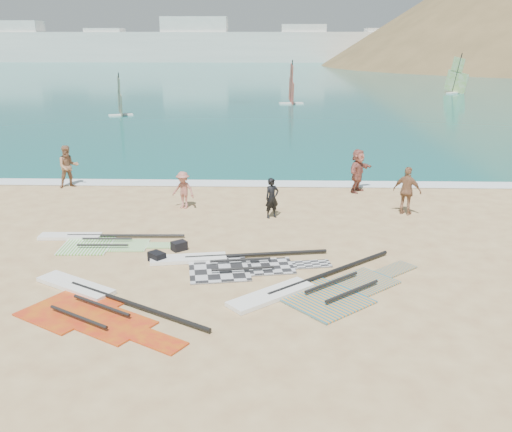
{
  "coord_description": "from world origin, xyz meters",
  "views": [
    {
      "loc": [
        1.81,
        -14.59,
        6.87
      ],
      "look_at": [
        1.26,
        4.0,
        1.0
      ],
      "focal_mm": 40.0,
      "sensor_mm": 36.0,
      "label": 1
    }
  ],
  "objects_px": {
    "rig_grey": "(225,263)",
    "rig_green": "(96,241)",
    "rig_red": "(91,303)",
    "person_wetsuit": "(272,198)",
    "beachgoer_mid": "(183,190)",
    "beachgoer_back": "(407,191)",
    "beachgoer_left": "(68,167)",
    "beachgoer_right": "(358,171)",
    "gear_bag_far": "(157,257)",
    "rig_orange": "(317,289)",
    "gear_bag_near": "(179,246)"
  },
  "relations": [
    {
      "from": "rig_red",
      "to": "beachgoer_left",
      "type": "distance_m",
      "value": 13.34
    },
    {
      "from": "rig_grey",
      "to": "rig_green",
      "type": "bearing_deg",
      "value": 148.46
    },
    {
      "from": "beachgoer_left",
      "to": "beachgoer_right",
      "type": "distance_m",
      "value": 13.58
    },
    {
      "from": "gear_bag_far",
      "to": "beachgoer_mid",
      "type": "xyz_separation_m",
      "value": [
        -0.04,
        5.95,
        0.63
      ]
    },
    {
      "from": "rig_orange",
      "to": "rig_red",
      "type": "height_order",
      "value": "rig_orange"
    },
    {
      "from": "person_wetsuit",
      "to": "beachgoer_right",
      "type": "relative_size",
      "value": 0.8
    },
    {
      "from": "rig_red",
      "to": "beachgoer_left",
      "type": "bearing_deg",
      "value": 142.9
    },
    {
      "from": "rig_red",
      "to": "gear_bag_far",
      "type": "distance_m",
      "value": 3.34
    },
    {
      "from": "rig_grey",
      "to": "gear_bag_near",
      "type": "height_order",
      "value": "gear_bag_near"
    },
    {
      "from": "rig_red",
      "to": "beachgoer_right",
      "type": "height_order",
      "value": "beachgoer_right"
    },
    {
      "from": "rig_green",
      "to": "rig_grey",
      "type": "bearing_deg",
      "value": -23.56
    },
    {
      "from": "gear_bag_far",
      "to": "beachgoer_left",
      "type": "distance_m",
      "value": 11.07
    },
    {
      "from": "rig_orange",
      "to": "beachgoer_mid",
      "type": "bearing_deg",
      "value": 80.76
    },
    {
      "from": "rig_red",
      "to": "gear_bag_near",
      "type": "distance_m",
      "value": 4.51
    },
    {
      "from": "rig_orange",
      "to": "beachgoer_left",
      "type": "xyz_separation_m",
      "value": [
        -10.95,
        11.33,
        0.95
      ]
    },
    {
      "from": "rig_orange",
      "to": "beachgoer_left",
      "type": "distance_m",
      "value": 15.78
    },
    {
      "from": "rig_red",
      "to": "rig_grey",
      "type": "bearing_deg",
      "value": 72.9
    },
    {
      "from": "rig_grey",
      "to": "beachgoer_mid",
      "type": "height_order",
      "value": "beachgoer_mid"
    },
    {
      "from": "gear_bag_far",
      "to": "beachgoer_right",
      "type": "distance_m",
      "value": 11.65
    },
    {
      "from": "person_wetsuit",
      "to": "beachgoer_right",
      "type": "xyz_separation_m",
      "value": [
        3.93,
        4.05,
        0.2
      ]
    },
    {
      "from": "beachgoer_right",
      "to": "gear_bag_far",
      "type": "bearing_deg",
      "value": 172.65
    },
    {
      "from": "beachgoer_back",
      "to": "beachgoer_mid",
      "type": "bearing_deg",
      "value": 28.52
    },
    {
      "from": "rig_grey",
      "to": "rig_red",
      "type": "bearing_deg",
      "value": -148.34
    },
    {
      "from": "rig_orange",
      "to": "rig_green",
      "type": "bearing_deg",
      "value": 111.98
    },
    {
      "from": "gear_bag_far",
      "to": "beachgoer_left",
      "type": "bearing_deg",
      "value": 122.89
    },
    {
      "from": "rig_green",
      "to": "person_wetsuit",
      "type": "bearing_deg",
      "value": 24.67
    },
    {
      "from": "gear_bag_near",
      "to": "gear_bag_far",
      "type": "relative_size",
      "value": 0.92
    },
    {
      "from": "rig_green",
      "to": "rig_red",
      "type": "bearing_deg",
      "value": -76.18
    },
    {
      "from": "rig_red",
      "to": "person_wetsuit",
      "type": "distance_m",
      "value": 9.27
    },
    {
      "from": "beachgoer_right",
      "to": "rig_red",
      "type": "bearing_deg",
      "value": 177.17
    },
    {
      "from": "gear_bag_near",
      "to": "rig_grey",
      "type": "bearing_deg",
      "value": -36.29
    },
    {
      "from": "rig_grey",
      "to": "beachgoer_mid",
      "type": "relative_size",
      "value": 3.73
    },
    {
      "from": "person_wetsuit",
      "to": "beachgoer_back",
      "type": "xyz_separation_m",
      "value": [
        5.4,
        0.57,
        0.18
      ]
    },
    {
      "from": "rig_orange",
      "to": "beachgoer_mid",
      "type": "distance_m",
      "value": 9.47
    },
    {
      "from": "beachgoer_mid",
      "to": "rig_grey",
      "type": "bearing_deg",
      "value": -47.02
    },
    {
      "from": "rig_green",
      "to": "rig_red",
      "type": "xyz_separation_m",
      "value": [
        1.34,
        -4.84,
        0.0
      ]
    },
    {
      "from": "gear_bag_near",
      "to": "beachgoer_back",
      "type": "height_order",
      "value": "beachgoer_back"
    },
    {
      "from": "person_wetsuit",
      "to": "beachgoer_left",
      "type": "relative_size",
      "value": 0.8
    },
    {
      "from": "gear_bag_far",
      "to": "beachgoer_left",
      "type": "height_order",
      "value": "beachgoer_left"
    },
    {
      "from": "beachgoer_mid",
      "to": "beachgoer_back",
      "type": "relative_size",
      "value": 0.8
    },
    {
      "from": "beachgoer_right",
      "to": "beachgoer_left",
      "type": "bearing_deg",
      "value": 121.44
    },
    {
      "from": "rig_green",
      "to": "gear_bag_near",
      "type": "bearing_deg",
      "value": -14.13
    },
    {
      "from": "rig_orange",
      "to": "gear_bag_near",
      "type": "height_order",
      "value": "gear_bag_near"
    },
    {
      "from": "beachgoer_back",
      "to": "gear_bag_far",
      "type": "bearing_deg",
      "value": 62.92
    },
    {
      "from": "rig_grey",
      "to": "beachgoer_right",
      "type": "bearing_deg",
      "value": 49.45
    },
    {
      "from": "rig_red",
      "to": "beachgoer_right",
      "type": "distance_m",
      "value": 14.83
    },
    {
      "from": "rig_red",
      "to": "gear_bag_near",
      "type": "xyz_separation_m",
      "value": [
        1.71,
        4.17,
        0.1
      ]
    },
    {
      "from": "rig_grey",
      "to": "rig_green",
      "type": "distance_m",
      "value": 5.07
    },
    {
      "from": "rig_orange",
      "to": "beachgoer_mid",
      "type": "relative_size",
      "value": 3.69
    },
    {
      "from": "rig_green",
      "to": "rig_red",
      "type": "height_order",
      "value": "rig_red"
    }
  ]
}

